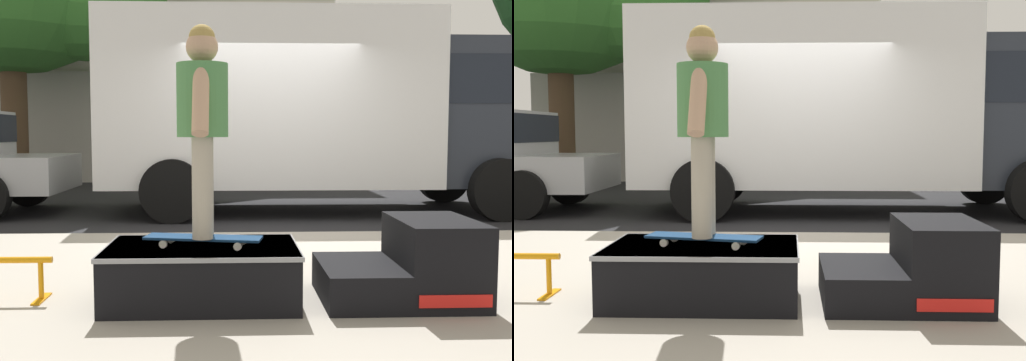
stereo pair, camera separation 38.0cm
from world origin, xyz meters
TOP-DOWN VIEW (x-y plane):
  - ground_plane at (0.00, 0.00)m, footprint 140.00×140.00m
  - sidewalk_slab at (0.00, -3.00)m, footprint 50.00×5.00m
  - skate_box at (-0.74, -3.27)m, footprint 1.29×0.84m
  - kicker_ramp at (0.69, -3.27)m, footprint 1.05×0.83m
  - skateboard at (-0.73, -3.32)m, footprint 0.80×0.35m
  - skater_kid at (-0.73, -3.32)m, footprint 0.34×0.72m
  - box_truck at (0.99, 2.20)m, footprint 6.91×2.63m
  - house_behind at (-2.35, 12.04)m, footprint 9.54×8.22m

SIDE VIEW (x-z plane):
  - ground_plane at x=0.00m, z-range 0.00..0.00m
  - sidewalk_slab at x=0.00m, z-range 0.00..0.12m
  - skate_box at x=-0.74m, z-range 0.13..0.52m
  - kicker_ramp at x=0.69m, z-range 0.07..0.63m
  - skateboard at x=-0.73m, z-range 0.53..0.60m
  - skater_kid at x=-0.73m, z-range 0.70..2.09m
  - box_truck at x=0.99m, z-range 0.18..3.23m
  - house_behind at x=-2.35m, z-range 0.04..8.44m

